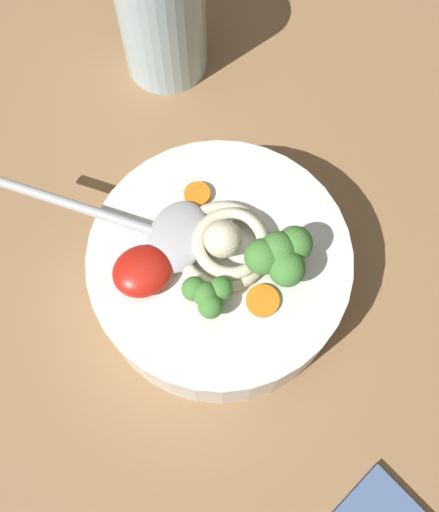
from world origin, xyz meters
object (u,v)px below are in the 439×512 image
(noodle_pile, at_px, (225,243))
(drinking_glass, at_px, (162,16))
(soup_bowl, at_px, (220,269))
(soup_spoon, at_px, (157,232))

(noodle_pile, height_order, drinking_glass, drinking_glass)
(soup_bowl, bearing_deg, noodle_pile, 32.79)
(noodle_pile, distance_m, drinking_glass, 0.23)
(soup_spoon, bearing_deg, drinking_glass, -69.74)
(soup_bowl, xyz_separation_m, drinking_glass, (0.04, 0.23, 0.03))
(noodle_pile, distance_m, soup_spoon, 0.05)
(soup_bowl, distance_m, drinking_glass, 0.24)
(noodle_pile, xyz_separation_m, drinking_glass, (0.04, 0.23, -0.01))
(soup_bowl, bearing_deg, drinking_glass, 78.96)
(soup_spoon, bearing_deg, noodle_pile, -172.13)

